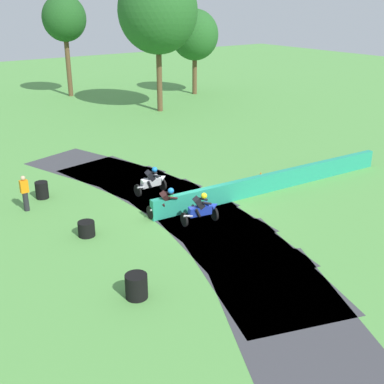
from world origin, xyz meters
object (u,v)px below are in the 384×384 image
(motorcycle_lead_blue, at_px, (202,209))
(motorcycle_trailing_white, at_px, (152,181))
(track_marshal, at_px, (25,193))
(traffic_cone, at_px, (261,176))
(motorcycle_chase_green, at_px, (168,202))
(tire_stack_mid_a, at_px, (86,229))
(tire_stack_mid_b, at_px, (42,190))
(tire_stack_near, at_px, (136,286))

(motorcycle_lead_blue, height_order, motorcycle_trailing_white, motorcycle_lead_blue)
(track_marshal, height_order, traffic_cone, track_marshal)
(motorcycle_chase_green, distance_m, traffic_cone, 6.48)
(tire_stack_mid_a, bearing_deg, motorcycle_lead_blue, -21.32)
(track_marshal, distance_m, traffic_cone, 11.60)
(motorcycle_trailing_white, bearing_deg, tire_stack_mid_b, 151.04)
(tire_stack_mid_a, height_order, tire_stack_mid_b, tire_stack_mid_b)
(motorcycle_chase_green, relative_size, tire_stack_mid_a, 2.54)
(motorcycle_lead_blue, distance_m, tire_stack_near, 5.88)
(tire_stack_mid_b, bearing_deg, motorcycle_trailing_white, -28.96)
(traffic_cone, bearing_deg, tire_stack_mid_b, 157.89)
(tire_stack_mid_a, distance_m, tire_stack_mid_b, 4.88)
(tire_stack_mid_a, xyz_separation_m, traffic_cone, (10.05, 0.78, -0.08))
(motorcycle_lead_blue, bearing_deg, motorcycle_trailing_white, 88.68)
(tire_stack_mid_b, bearing_deg, track_marshal, -136.57)
(motorcycle_lead_blue, bearing_deg, tire_stack_mid_b, 123.92)
(traffic_cone, bearing_deg, track_marshal, 164.59)
(motorcycle_chase_green, distance_m, tire_stack_near, 6.29)
(motorcycle_chase_green, height_order, traffic_cone, motorcycle_chase_green)
(motorcycle_lead_blue, bearing_deg, tire_stack_mid_a, 158.68)
(motorcycle_trailing_white, xyz_separation_m, traffic_cone, (5.56, -1.59, -0.43))
(tire_stack_near, relative_size, tire_stack_mid_b, 1.00)
(motorcycle_lead_blue, height_order, traffic_cone, motorcycle_lead_blue)
(tire_stack_near, bearing_deg, track_marshal, 93.86)
(tire_stack_mid_a, bearing_deg, track_marshal, 106.17)
(tire_stack_mid_b, height_order, traffic_cone, tire_stack_mid_b)
(motorcycle_lead_blue, xyz_separation_m, track_marshal, (-5.51, 5.58, 0.16))
(tire_stack_mid_a, height_order, traffic_cone, tire_stack_mid_a)
(motorcycle_lead_blue, xyz_separation_m, tire_stack_near, (-4.92, -3.21, -0.26))
(motorcycle_lead_blue, relative_size, track_marshal, 1.05)
(tire_stack_mid_b, xyz_separation_m, traffic_cone, (10.09, -4.10, -0.18))
(tire_stack_mid_a, relative_size, tire_stack_mid_b, 0.83)
(motorcycle_lead_blue, height_order, tire_stack_mid_a, motorcycle_lead_blue)
(tire_stack_near, xyz_separation_m, tire_stack_mid_a, (0.53, 4.93, -0.10))
(motorcycle_trailing_white, height_order, track_marshal, track_marshal)
(tire_stack_mid_b, bearing_deg, motorcycle_lead_blue, -56.08)
(motorcycle_chase_green, xyz_separation_m, tire_stack_near, (-4.19, -4.68, -0.23))
(motorcycle_lead_blue, height_order, motorcycle_chase_green, motorcycle_lead_blue)
(motorcycle_trailing_white, relative_size, traffic_cone, 3.82)
(traffic_cone, bearing_deg, tire_stack_near, -151.64)
(tire_stack_mid_a, relative_size, traffic_cone, 1.51)
(track_marshal, bearing_deg, tire_stack_near, -86.14)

